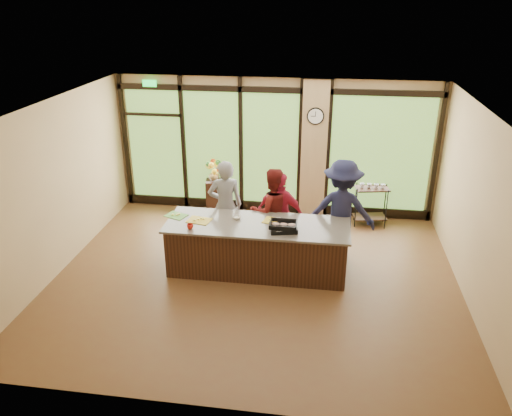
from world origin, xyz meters
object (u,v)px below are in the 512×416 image
(island_base, at_px, (257,248))
(cook_left, at_px, (225,206))
(cook_right, at_px, (341,210))
(roasting_pan, at_px, (283,228))
(bar_cart, at_px, (371,200))
(flower_stand, at_px, (215,196))

(island_base, relative_size, cook_left, 1.73)
(cook_right, relative_size, roasting_pan, 4.23)
(island_base, distance_m, cook_right, 1.70)
(cook_right, height_order, roasting_pan, cook_right)
(cook_right, bearing_deg, cook_left, 3.48)
(cook_left, bearing_deg, roasting_pan, 124.71)
(cook_left, xyz_separation_m, cook_right, (2.18, -0.04, 0.06))
(island_base, bearing_deg, roasting_pan, -22.09)
(island_base, height_order, bar_cart, bar_cart)
(cook_left, bearing_deg, bar_cart, -169.11)
(cook_left, xyz_separation_m, bar_cart, (2.84, 1.50, -0.34))
(cook_right, bearing_deg, bar_cart, -108.70)
(island_base, relative_size, cook_right, 1.61)
(island_base, bearing_deg, cook_left, 133.80)
(cook_left, relative_size, roasting_pan, 3.95)
(island_base, height_order, cook_left, cook_left)
(roasting_pan, distance_m, bar_cart, 2.97)
(cook_right, bearing_deg, roasting_pan, 47.25)
(cook_left, relative_size, cook_right, 0.93)
(island_base, bearing_deg, cook_right, 26.14)
(roasting_pan, relative_size, flower_stand, 0.60)
(bar_cart, bearing_deg, cook_left, -163.85)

